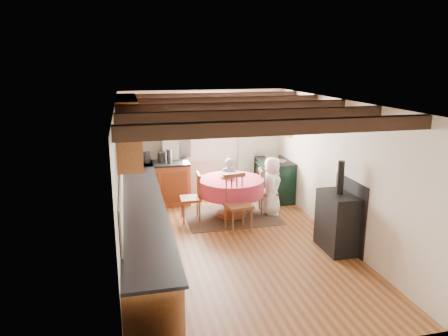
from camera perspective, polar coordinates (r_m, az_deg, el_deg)
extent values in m
cube|color=#9A6232|center=(7.10, 1.51, -10.62)|extent=(3.60, 5.50, 0.00)
cube|color=white|center=(6.46, 1.65, 9.05)|extent=(3.60, 5.50, 0.00)
cube|color=silver|center=(9.29, -2.77, 3.22)|extent=(3.60, 0.00, 2.40)
cube|color=silver|center=(4.24, 11.29, -11.06)|extent=(3.60, 0.00, 2.40)
cube|color=silver|center=(6.47, -14.03, -2.20)|extent=(0.00, 5.50, 2.40)
cube|color=silver|center=(7.33, 15.30, -0.33)|extent=(0.00, 5.50, 2.40)
cube|color=black|center=(4.58, 8.11, 5.55)|extent=(3.60, 0.16, 0.16)
cube|color=black|center=(5.51, 4.33, 7.15)|extent=(3.60, 0.16, 0.16)
cube|color=black|center=(6.47, 1.64, 8.26)|extent=(3.60, 0.16, 0.16)
cube|color=black|center=(7.43, -0.36, 9.07)|extent=(3.60, 0.16, 0.16)
cube|color=black|center=(8.41, -1.90, 9.69)|extent=(3.60, 0.16, 0.16)
cube|color=beige|center=(6.76, -13.85, -1.48)|extent=(0.02, 4.50, 0.55)
cube|color=beige|center=(9.15, -8.92, 2.88)|extent=(1.40, 0.02, 0.55)
cube|color=#9C623A|center=(6.72, -11.06, -8.27)|extent=(0.60, 5.30, 0.88)
cube|color=#9C623A|center=(9.06, -8.90, -2.20)|extent=(1.30, 0.60, 0.88)
cube|color=black|center=(6.56, -11.08, -4.55)|extent=(0.64, 5.30, 0.04)
cube|color=black|center=(8.92, -9.01, 0.60)|extent=(1.30, 0.64, 0.04)
cube|color=#9C623A|center=(7.49, -13.02, 5.97)|extent=(0.34, 1.80, 0.90)
cube|color=#9C623A|center=(6.02, -12.83, 3.49)|extent=(0.34, 0.90, 0.70)
cube|color=white|center=(9.23, -2.17, 5.67)|extent=(1.34, 0.03, 1.54)
cube|color=white|center=(9.23, -2.17, 5.67)|extent=(1.20, 0.01, 1.40)
cube|color=silver|center=(9.11, -7.29, 2.25)|extent=(0.35, 0.10, 2.10)
cube|color=silver|center=(9.43, 3.04, 2.77)|extent=(0.35, 0.10, 2.10)
cylinder|color=black|center=(9.07, -2.10, 9.34)|extent=(2.00, 0.03, 0.03)
cube|color=gold|center=(9.27, 8.60, 6.18)|extent=(0.04, 0.50, 0.60)
cylinder|color=silver|center=(9.42, 3.56, 6.45)|extent=(0.30, 0.02, 0.30)
cube|color=black|center=(8.38, 0.97, -6.53)|extent=(1.80, 1.40, 0.01)
imported|color=slate|center=(8.80, 0.62, -1.94)|extent=(0.41, 0.30, 1.05)
imported|color=white|center=(8.38, 6.54, -2.45)|extent=(0.51, 0.65, 1.17)
imported|color=silver|center=(8.22, 0.09, -1.15)|extent=(0.24, 0.24, 0.05)
imported|color=silver|center=(8.14, 0.85, -1.27)|extent=(0.31, 0.31, 0.07)
imported|color=silver|center=(8.28, 0.86, -0.92)|extent=(0.11, 0.11, 0.09)
cylinder|color=#262628|center=(8.91, -10.48, 1.47)|extent=(0.14, 0.14, 0.24)
cylinder|color=#262628|center=(8.92, -8.39, 1.48)|extent=(0.19, 0.19, 0.22)
cylinder|color=#262628|center=(8.79, -7.52, 1.60)|extent=(0.11, 0.11, 0.30)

